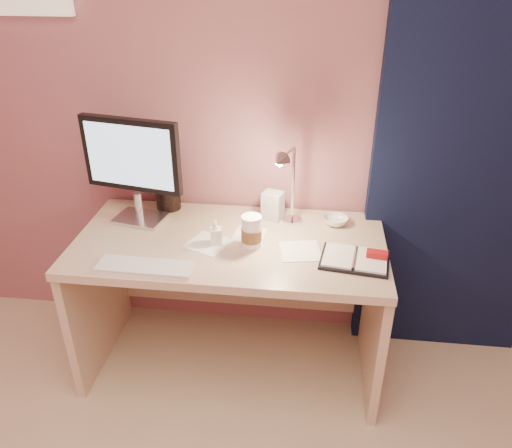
# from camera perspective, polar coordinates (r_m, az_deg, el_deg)

# --- Properties ---
(room) EXTENTS (3.50, 3.50, 3.50)m
(room) POSITION_cam_1_polar(r_m,az_deg,el_deg) (2.42, 21.19, 8.95)
(room) COLOR #C6B28E
(room) RESTS_ON ground
(desk) EXTENTS (1.40, 0.70, 0.73)m
(desk) POSITION_cam_1_polar(r_m,az_deg,el_deg) (2.44, -2.63, -5.58)
(desk) COLOR beige
(desk) RESTS_ON ground
(monitor) EXTENTS (0.47, 0.21, 0.51)m
(monitor) POSITION_cam_1_polar(r_m,az_deg,el_deg) (2.36, -13.87, 6.95)
(monitor) COLOR silver
(monitor) RESTS_ON desk
(keyboard) EXTENTS (0.40, 0.12, 0.02)m
(keyboard) POSITION_cam_1_polar(r_m,az_deg,el_deg) (2.10, -12.54, -4.79)
(keyboard) COLOR white
(keyboard) RESTS_ON desk
(planner) EXTENTS (0.31, 0.25, 0.04)m
(planner) POSITION_cam_1_polar(r_m,az_deg,el_deg) (2.14, 11.43, -3.91)
(planner) COLOR black
(planner) RESTS_ON desk
(paper_a) EXTENTS (0.20, 0.20, 0.00)m
(paper_a) POSITION_cam_1_polar(r_m,az_deg,el_deg) (2.18, 5.08, -3.10)
(paper_a) COLOR white
(paper_a) RESTS_ON desk
(paper_b) EXTENTS (0.16, 0.16, 0.00)m
(paper_b) POSITION_cam_1_polar(r_m,az_deg,el_deg) (2.30, -0.75, -1.20)
(paper_b) COLOR white
(paper_b) RESTS_ON desk
(paper_c) EXTENTS (0.22, 0.22, 0.00)m
(paper_c) POSITION_cam_1_polar(r_m,az_deg,el_deg) (2.24, -5.50, -2.22)
(paper_c) COLOR white
(paper_c) RESTS_ON desk
(coffee_cup) EXTENTS (0.09, 0.09, 0.15)m
(coffee_cup) POSITION_cam_1_polar(r_m,az_deg,el_deg) (2.18, -0.53, -0.94)
(coffee_cup) COLOR white
(coffee_cup) RESTS_ON desk
(clear_cup) EXTENTS (0.07, 0.07, 0.12)m
(clear_cup) POSITION_cam_1_polar(r_m,az_deg,el_deg) (2.22, -0.82, -0.64)
(clear_cup) COLOR white
(clear_cup) RESTS_ON desk
(bowl) EXTENTS (0.15, 0.15, 0.04)m
(bowl) POSITION_cam_1_polar(r_m,az_deg,el_deg) (2.40, 9.08, 0.36)
(bowl) COLOR silver
(bowl) RESTS_ON desk
(lotion_bottle) EXTENTS (0.06, 0.06, 0.11)m
(lotion_bottle) POSITION_cam_1_polar(r_m,az_deg,el_deg) (2.21, -4.60, -0.96)
(lotion_bottle) COLOR white
(lotion_bottle) RESTS_ON desk
(dark_jar) EXTENTS (0.12, 0.12, 0.18)m
(dark_jar) POSITION_cam_1_polar(r_m,az_deg,el_deg) (2.54, -10.05, 3.64)
(dark_jar) COLOR black
(dark_jar) RESTS_ON desk
(product_box) EXTENTS (0.11, 0.10, 0.14)m
(product_box) POSITION_cam_1_polar(r_m,az_deg,el_deg) (2.40, 1.94, 2.12)
(product_box) COLOR silver
(product_box) RESTS_ON desk
(desk_lamp) EXTENTS (0.15, 0.25, 0.40)m
(desk_lamp) POSITION_cam_1_polar(r_m,az_deg,el_deg) (2.21, 5.04, 4.79)
(desk_lamp) COLOR silver
(desk_lamp) RESTS_ON desk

